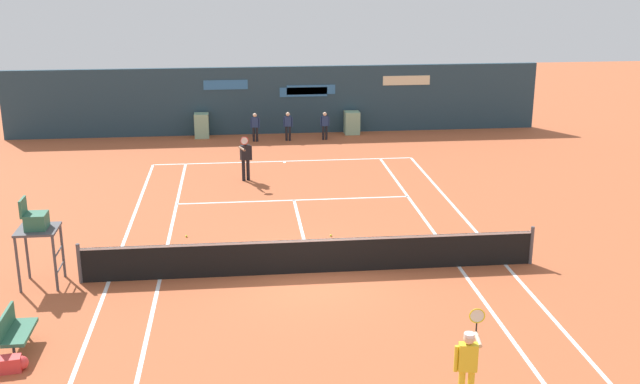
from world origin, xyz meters
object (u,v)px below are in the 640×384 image
ball_kid_centre_post (325,124)px  ball_kid_right_post (255,125)px  player_bench (14,329)px  player_on_baseline (245,156)px  umpire_chair (37,228)px  equipment_bag (5,365)px  tennis_ball_mid_court (331,235)px  player_near_side (468,362)px  tennis_ball_by_sideline (186,236)px  ball_kid_left_post (288,124)px

ball_kid_centre_post → ball_kid_right_post: bearing=-2.7°
ball_kid_centre_post → player_bench: bearing=62.3°
player_on_baseline → ball_kid_right_post: player_on_baseline is taller
umpire_chair → player_on_baseline: bearing=149.3°
equipment_bag → tennis_ball_mid_court: (7.52, 7.11, -0.13)m
player_bench → tennis_ball_mid_court: bearing=129.5°
equipment_bag → player_on_baseline: (5.09, 13.43, 0.80)m
equipment_bag → player_near_side: (8.92, -2.20, 0.76)m
equipment_bag → tennis_ball_by_sideline: 8.17m
ball_kid_right_post → player_bench: bearing=80.5°
umpire_chair → player_bench: bearing=4.2°
player_near_side → ball_kid_centre_post: player_near_side is taller
tennis_ball_mid_court → ball_kid_left_post: bearing=91.9°
player_on_baseline → ball_kid_right_post: size_ratio=1.40×
equipment_bag → ball_kid_left_post: bearing=70.2°
equipment_bag → tennis_ball_mid_court: 10.35m
player_bench → equipment_bag: bearing=0.4°
player_near_side → tennis_ball_by_sideline: (-5.72, 9.71, -0.89)m
ball_kid_centre_post → tennis_ball_mid_court: ball_kid_centre_post is taller
player_bench → player_near_side: 9.46m
player_near_side → ball_kid_left_post: bearing=103.3°
player_on_baseline → tennis_ball_by_sideline: (-1.89, -5.92, -0.92)m
player_near_side → ball_kid_right_post: player_near_side is taller
player_bench → player_on_baseline: bearing=157.9°
equipment_bag → ball_kid_centre_post: (8.79, 19.79, 0.58)m
player_on_baseline → ball_kid_right_post: 6.39m
player_near_side → tennis_ball_by_sideline: bearing=129.0°
ball_kid_left_post → tennis_ball_mid_court: size_ratio=19.27×
player_on_baseline → ball_kid_left_post: player_on_baseline is taller
ball_kid_left_post → player_bench: bearing=77.0°
equipment_bag → tennis_ball_mid_court: size_ratio=14.42×
umpire_chair → tennis_ball_by_sideline: size_ratio=34.13×
ball_kid_left_post → tennis_ball_by_sideline: ball_kid_left_post is taller
ball_kid_left_post → tennis_ball_mid_court: ball_kid_left_post is taller
player_bench → tennis_ball_by_sideline: size_ratio=18.20×
ball_kid_left_post → ball_kid_centre_post: ball_kid_left_post is taller
player_bench → tennis_ball_mid_court: (7.53, 6.21, -0.47)m
player_bench → tennis_ball_by_sideline: player_bench is taller
ball_kid_right_post → tennis_ball_mid_court: bearing=105.6°
player_bench → ball_kid_centre_post: size_ratio=0.97×
equipment_bag → tennis_ball_mid_court: bearing=43.4°
player_bench → player_on_baseline: (5.10, 12.53, 0.45)m
player_on_baseline → equipment_bag: bearing=49.5°
player_near_side → equipment_bag: bearing=174.7°
player_near_side → tennis_ball_mid_court: bearing=107.1°
ball_kid_right_post → tennis_ball_by_sideline: bearing=86.0°
ball_kid_right_post → tennis_ball_by_sideline: size_ratio=19.10×
equipment_bag → player_bench: bearing=90.4°
player_near_side → tennis_ball_by_sideline: 11.30m
player_near_side → ball_kid_right_post: size_ratio=1.36×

